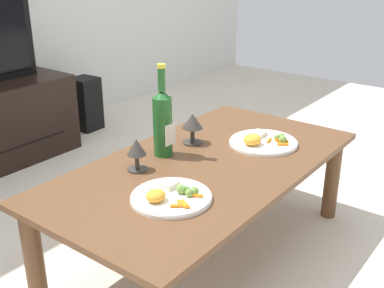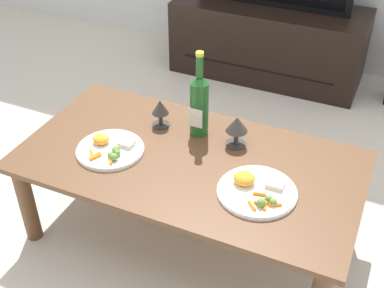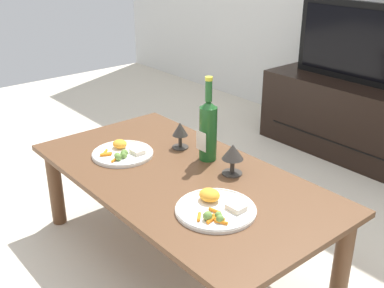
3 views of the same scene
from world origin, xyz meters
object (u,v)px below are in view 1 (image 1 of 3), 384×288
object	(u,v)px
dining_table	(205,177)
dinner_plate_left	(171,196)
floor_speaker	(86,104)
goblet_left	(137,150)
goblet_right	(193,123)
dinner_plate_right	(263,141)
wine_bottle	(163,120)

from	to	relation	value
dining_table	dinner_plate_left	size ratio (longest dim) A/B	4.94
floor_speaker	dinner_plate_left	distance (m)	2.01
dining_table	goblet_left	bearing A→B (deg)	141.48
goblet_left	goblet_right	world-z (taller)	goblet_right
floor_speaker	dinner_plate_left	size ratio (longest dim) A/B	1.35
floor_speaker	dinner_plate_right	world-z (taller)	dinner_plate_right
wine_bottle	dinner_plate_left	distance (m)	0.42
dining_table	dinner_plate_right	distance (m)	0.34
dining_table	dinner_plate_right	bearing A→B (deg)	-15.24
floor_speaker	wine_bottle	world-z (taller)	wine_bottle
dinner_plate_left	dinner_plate_right	xyz separation A→B (m)	(0.63, 0.00, 0.00)
wine_bottle	goblet_left	bearing A→B (deg)	-174.15
dining_table	goblet_right	xyz separation A→B (m)	(0.14, 0.17, 0.16)
dining_table	goblet_left	distance (m)	0.31
dining_table	floor_speaker	xyz separation A→B (m)	(0.75, 1.60, -0.17)
dining_table	floor_speaker	bearing A→B (deg)	65.05
wine_bottle	dinner_plate_right	distance (m)	0.47
wine_bottle	dinner_plate_left	bearing A→B (deg)	-135.65
dinner_plate_left	floor_speaker	bearing A→B (deg)	57.79
goblet_right	dinner_plate_right	size ratio (longest dim) A/B	0.46
floor_speaker	goblet_left	bearing A→B (deg)	-126.35
dining_table	wine_bottle	world-z (taller)	wine_bottle
floor_speaker	dinner_plate_left	xyz separation A→B (m)	(-1.06, -1.69, 0.25)
dining_table	wine_bottle	size ratio (longest dim) A/B	3.62
dining_table	dinner_plate_right	size ratio (longest dim) A/B	4.64
wine_bottle	dinner_plate_right	xyz separation A→B (m)	(0.35, -0.27, -0.14)
goblet_right	dinner_plate_left	xyz separation A→B (m)	(-0.46, -0.26, -0.08)
wine_bottle	dinner_plate_right	world-z (taller)	wine_bottle
wine_bottle	goblet_left	distance (m)	0.19
floor_speaker	goblet_right	distance (m)	1.59
dining_table	dinner_plate_left	bearing A→B (deg)	-164.80
goblet_left	dinner_plate_left	bearing A→B (deg)	-112.14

